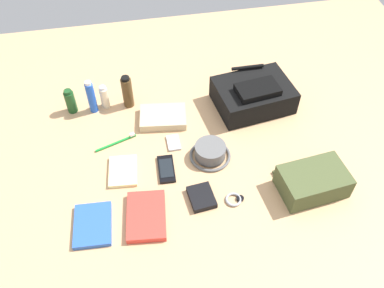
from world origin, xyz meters
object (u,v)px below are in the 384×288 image
at_px(shampoo_bottle, 71,101).
at_px(travel_guidebook, 146,216).
at_px(lotion_bottle, 104,97).
at_px(wallet, 202,197).
at_px(toiletry_pouch, 312,181).
at_px(cologne_bottle, 127,92).
at_px(wristwatch, 234,199).
at_px(bucket_hat, 210,152).
at_px(notepad, 123,171).
at_px(folded_towel, 163,117).
at_px(paperback_novel, 93,225).
at_px(backpack, 253,95).
at_px(cell_phone, 166,169).
at_px(media_player, 174,143).
at_px(deodorant_spray, 91,97).
at_px(toothbrush, 118,142).

relative_size(shampoo_bottle, travel_guidebook, 0.56).
bearing_deg(lotion_bottle, wallet, -60.37).
distance_m(toiletry_pouch, cologne_bottle, 0.87).
bearing_deg(lotion_bottle, wristwatch, -53.44).
height_order(travel_guidebook, wristwatch, travel_guidebook).
relative_size(bucket_hat, shampoo_bottle, 1.41).
bearing_deg(bucket_hat, lotion_bottle, 136.83).
xyz_separation_m(shampoo_bottle, notepad, (0.20, -0.39, -0.05)).
height_order(lotion_bottle, folded_towel, lotion_bottle).
xyz_separation_m(lotion_bottle, cologne_bottle, (0.10, -0.01, 0.02)).
bearing_deg(toiletry_pouch, folded_towel, 137.24).
bearing_deg(paperback_novel, wristwatch, 1.55).
bearing_deg(bucket_hat, wallet, -111.02).
bearing_deg(wallet, folded_towel, 94.66).
relative_size(toiletry_pouch, cologne_bottle, 1.64).
xyz_separation_m(paperback_novel, notepad, (0.12, 0.22, -0.00)).
height_order(toiletry_pouch, shampoo_bottle, shampoo_bottle).
height_order(shampoo_bottle, notepad, shampoo_bottle).
bearing_deg(lotion_bottle, backpack, -9.75).
distance_m(lotion_bottle, cell_phone, 0.47).
bearing_deg(cologne_bottle, media_player, -59.07).
xyz_separation_m(cell_phone, wallet, (0.11, -0.16, 0.01)).
height_order(media_player, wristwatch, same).
relative_size(wristwatch, folded_towel, 0.36).
relative_size(cologne_bottle, folded_towel, 0.81).
xyz_separation_m(deodorant_spray, folded_towel, (0.30, -0.12, -0.06)).
relative_size(cologne_bottle, wallet, 1.47).
bearing_deg(wristwatch, shampoo_bottle, 134.77).
distance_m(backpack, deodorant_spray, 0.72).
bearing_deg(notepad, cologne_bottle, 86.66).
bearing_deg(folded_towel, backpack, 3.19).
bearing_deg(toothbrush, media_player, -11.76).
bearing_deg(cell_phone, toothbrush, 134.68).
xyz_separation_m(cell_phone, notepad, (-0.17, 0.02, 0.00)).
bearing_deg(folded_towel, toiletry_pouch, -42.76).
bearing_deg(cologne_bottle, lotion_bottle, 174.58).
relative_size(travel_guidebook, cell_phone, 1.58).
relative_size(backpack, media_player, 4.26).
height_order(shampoo_bottle, travel_guidebook, shampoo_bottle).
bearing_deg(bucket_hat, toiletry_pouch, -33.08).
bearing_deg(paperback_novel, lotion_bottle, 82.77).
bearing_deg(cell_phone, bucket_hat, 11.03).
bearing_deg(media_player, notepad, -152.90).
xyz_separation_m(backpack, toiletry_pouch, (0.09, -0.49, -0.01)).
distance_m(toothbrush, folded_towel, 0.23).
relative_size(shampoo_bottle, paperback_novel, 0.66).
distance_m(cologne_bottle, media_player, 0.32).
xyz_separation_m(backpack, cologne_bottle, (-0.55, 0.10, 0.02)).
distance_m(backpack, toothbrush, 0.63).
xyz_separation_m(shampoo_bottle, wallet, (0.48, -0.57, -0.05)).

